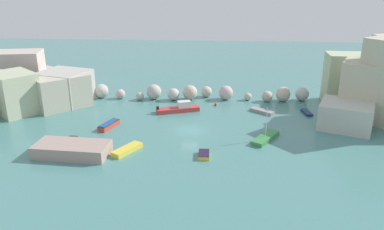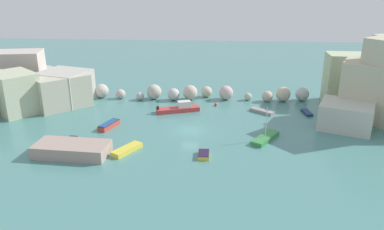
{
  "view_description": "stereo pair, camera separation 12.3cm",
  "coord_description": "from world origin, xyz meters",
  "px_view_note": "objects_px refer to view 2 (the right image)",
  "views": [
    {
      "loc": [
        4.0,
        -50.97,
        21.13
      ],
      "look_at": [
        0.0,
        3.73,
        1.0
      ],
      "focal_mm": 35.89,
      "sensor_mm": 36.0,
      "label": 1
    },
    {
      "loc": [
        4.13,
        -50.96,
        21.13
      ],
      "look_at": [
        0.0,
        3.73,
        1.0
      ],
      "focal_mm": 35.89,
      "sensor_mm": 36.0,
      "label": 2
    }
  ],
  "objects_px": {
    "moored_boat_4": "(265,138)",
    "moored_boat_5": "(109,125)",
    "moored_boat_6": "(307,112)",
    "stone_dock": "(72,149)",
    "channel_buoy": "(216,104)",
    "moored_boat_2": "(179,108)",
    "moored_boat_0": "(262,111)",
    "moored_boat_3": "(69,142)",
    "moored_boat_7": "(204,155)",
    "moored_boat_1": "(127,150)"
  },
  "relations": [
    {
      "from": "moored_boat_4",
      "to": "moored_boat_5",
      "type": "relative_size",
      "value": 1.33
    },
    {
      "from": "moored_boat_4",
      "to": "moored_boat_6",
      "type": "relative_size",
      "value": 1.8
    },
    {
      "from": "moored_boat_4",
      "to": "stone_dock",
      "type": "bearing_deg",
      "value": 136.56
    },
    {
      "from": "channel_buoy",
      "to": "moored_boat_2",
      "type": "xyz_separation_m",
      "value": [
        -5.92,
        -3.35,
        0.3
      ]
    },
    {
      "from": "moored_boat_0",
      "to": "moored_boat_3",
      "type": "distance_m",
      "value": 30.38
    },
    {
      "from": "moored_boat_3",
      "to": "moored_boat_6",
      "type": "height_order",
      "value": "moored_boat_3"
    },
    {
      "from": "moored_boat_2",
      "to": "moored_boat_7",
      "type": "height_order",
      "value": "moored_boat_2"
    },
    {
      "from": "stone_dock",
      "to": "moored_boat_3",
      "type": "xyz_separation_m",
      "value": [
        -1.73,
        3.2,
        -0.49
      ]
    },
    {
      "from": "moored_boat_0",
      "to": "moored_boat_3",
      "type": "bearing_deg",
      "value": 66.56
    },
    {
      "from": "moored_boat_2",
      "to": "stone_dock",
      "type": "bearing_deg",
      "value": -143.51
    },
    {
      "from": "channel_buoy",
      "to": "moored_boat_7",
      "type": "bearing_deg",
      "value": -93.3
    },
    {
      "from": "moored_boat_1",
      "to": "moored_boat_2",
      "type": "height_order",
      "value": "moored_boat_2"
    },
    {
      "from": "stone_dock",
      "to": "moored_boat_1",
      "type": "relative_size",
      "value": 2.01
    },
    {
      "from": "channel_buoy",
      "to": "moored_boat_3",
      "type": "height_order",
      "value": "moored_boat_3"
    },
    {
      "from": "stone_dock",
      "to": "moored_boat_3",
      "type": "distance_m",
      "value": 3.68
    },
    {
      "from": "moored_boat_2",
      "to": "moored_boat_7",
      "type": "relative_size",
      "value": 3.01
    },
    {
      "from": "moored_boat_6",
      "to": "moored_boat_1",
      "type": "bearing_deg",
      "value": 113.48
    },
    {
      "from": "moored_boat_2",
      "to": "moored_boat_5",
      "type": "relative_size",
      "value": 1.71
    },
    {
      "from": "stone_dock",
      "to": "moored_boat_4",
      "type": "height_order",
      "value": "moored_boat_4"
    },
    {
      "from": "moored_boat_1",
      "to": "moored_boat_4",
      "type": "bearing_deg",
      "value": -43.53
    },
    {
      "from": "moored_boat_2",
      "to": "moored_boat_7",
      "type": "bearing_deg",
      "value": -93.02
    },
    {
      "from": "stone_dock",
      "to": "moored_boat_6",
      "type": "bearing_deg",
      "value": 28.56
    },
    {
      "from": "moored_boat_2",
      "to": "moored_boat_4",
      "type": "bearing_deg",
      "value": -58.77
    },
    {
      "from": "channel_buoy",
      "to": "moored_boat_1",
      "type": "relative_size",
      "value": 0.11
    },
    {
      "from": "stone_dock",
      "to": "moored_boat_6",
      "type": "relative_size",
      "value": 2.94
    },
    {
      "from": "moored_boat_4",
      "to": "moored_boat_5",
      "type": "xyz_separation_m",
      "value": [
        -22.43,
        2.86,
        0.08
      ]
    },
    {
      "from": "moored_boat_3",
      "to": "moored_boat_7",
      "type": "bearing_deg",
      "value": 90.86
    },
    {
      "from": "stone_dock",
      "to": "moored_boat_4",
      "type": "xyz_separation_m",
      "value": [
        24.43,
        6.46,
        -0.47
      ]
    },
    {
      "from": "stone_dock",
      "to": "channel_buoy",
      "type": "height_order",
      "value": "stone_dock"
    },
    {
      "from": "stone_dock",
      "to": "moored_boat_0",
      "type": "xyz_separation_m",
      "value": [
        25.07,
        17.49,
        -0.53
      ]
    },
    {
      "from": "moored_boat_0",
      "to": "moored_boat_1",
      "type": "height_order",
      "value": "moored_boat_1"
    },
    {
      "from": "moored_boat_3",
      "to": "moored_boat_6",
      "type": "xyz_separation_m",
      "value": [
        33.97,
        14.34,
        -0.08
      ]
    },
    {
      "from": "moored_boat_6",
      "to": "moored_boat_7",
      "type": "bearing_deg",
      "value": 127.85
    },
    {
      "from": "moored_boat_5",
      "to": "moored_boat_7",
      "type": "relative_size",
      "value": 1.76
    },
    {
      "from": "stone_dock",
      "to": "moored_boat_1",
      "type": "bearing_deg",
      "value": 11.78
    },
    {
      "from": "moored_boat_6",
      "to": "moored_boat_7",
      "type": "distance_m",
      "value": 23.14
    },
    {
      "from": "moored_boat_5",
      "to": "moored_boat_6",
      "type": "xyz_separation_m",
      "value": [
        30.23,
        8.23,
        -0.19
      ]
    },
    {
      "from": "channel_buoy",
      "to": "moored_boat_5",
      "type": "relative_size",
      "value": 0.12
    },
    {
      "from": "moored_boat_1",
      "to": "moored_boat_7",
      "type": "height_order",
      "value": "moored_boat_1"
    },
    {
      "from": "moored_boat_0",
      "to": "moored_boat_2",
      "type": "relative_size",
      "value": 0.55
    },
    {
      "from": "moored_boat_0",
      "to": "moored_boat_1",
      "type": "xyz_separation_m",
      "value": [
        -18.5,
        -16.12,
        0.07
      ]
    },
    {
      "from": "stone_dock",
      "to": "moored_boat_7",
      "type": "relative_size",
      "value": 3.81
    },
    {
      "from": "moored_boat_2",
      "to": "moored_boat_6",
      "type": "relative_size",
      "value": 2.32
    },
    {
      "from": "channel_buoy",
      "to": "moored_boat_0",
      "type": "height_order",
      "value": "channel_buoy"
    },
    {
      "from": "moored_boat_3",
      "to": "moored_boat_6",
      "type": "relative_size",
      "value": 1.06
    },
    {
      "from": "stone_dock",
      "to": "channel_buoy",
      "type": "xyz_separation_m",
      "value": [
        17.47,
        20.39,
        -0.52
      ]
    },
    {
      "from": "moored_boat_1",
      "to": "moored_boat_0",
      "type": "bearing_deg",
      "value": -18.38
    },
    {
      "from": "moored_boat_1",
      "to": "moored_boat_2",
      "type": "bearing_deg",
      "value": 12.92
    },
    {
      "from": "channel_buoy",
      "to": "moored_boat_0",
      "type": "bearing_deg",
      "value": -20.87
    },
    {
      "from": "moored_boat_6",
      "to": "moored_boat_3",
      "type": "bearing_deg",
      "value": 104.14
    }
  ]
}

